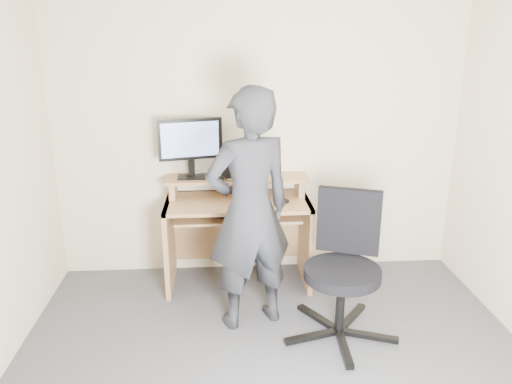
{
  "coord_description": "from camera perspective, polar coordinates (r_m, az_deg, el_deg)",
  "views": [
    {
      "loc": [
        -0.32,
        -2.47,
        2.09
      ],
      "look_at": [
        -0.07,
        1.05,
        0.95
      ],
      "focal_mm": 35.0,
      "sensor_mm": 36.0,
      "label": 1
    }
  ],
  "objects": [
    {
      "name": "back_wall",
      "position": [
        4.31,
        0.35,
        6.68
      ],
      "size": [
        3.5,
        0.02,
        2.5
      ],
      "primitive_type": "cube",
      "color": "beige",
      "rests_on": "ground"
    },
    {
      "name": "desk",
      "position": [
        4.29,
        -2.12,
        -3.19
      ],
      "size": [
        1.2,
        0.6,
        0.91
      ],
      "color": "tan",
      "rests_on": "ground"
    },
    {
      "name": "monitor",
      "position": [
        4.16,
        -7.5,
        5.58
      ],
      "size": [
        0.52,
        0.16,
        0.5
      ],
      "rotation": [
        0.0,
        0.0,
        0.24
      ],
      "color": "black",
      "rests_on": "desk"
    },
    {
      "name": "external_drive",
      "position": [
        4.23,
        -3.29,
        3.08
      ],
      "size": [
        0.11,
        0.15,
        0.2
      ],
      "primitive_type": "cube",
      "rotation": [
        0.0,
        0.0,
        0.31
      ],
      "color": "black",
      "rests_on": "desk"
    },
    {
      "name": "travel_mug",
      "position": [
        4.23,
        -1.24,
        3.08
      ],
      "size": [
        0.09,
        0.09,
        0.19
      ],
      "primitive_type": "cylinder",
      "rotation": [
        0.0,
        0.0,
        0.06
      ],
      "color": "silver",
      "rests_on": "desk"
    },
    {
      "name": "smartphone",
      "position": [
        4.2,
        0.49,
        1.68
      ],
      "size": [
        0.1,
        0.14,
        0.01
      ],
      "primitive_type": "cube",
      "rotation": [
        0.0,
        0.0,
        -0.29
      ],
      "color": "black",
      "rests_on": "desk"
    },
    {
      "name": "charger",
      "position": [
        4.14,
        -4.0,
        1.55
      ],
      "size": [
        0.05,
        0.05,
        0.03
      ],
      "primitive_type": "cube",
      "rotation": [
        0.0,
        0.0,
        0.28
      ],
      "color": "black",
      "rests_on": "desk"
    },
    {
      "name": "headphones",
      "position": [
        4.28,
        -6.15,
        1.9
      ],
      "size": [
        0.18,
        0.18,
        0.06
      ],
      "primitive_type": "torus",
      "rotation": [
        0.26,
        0.0,
        -0.21
      ],
      "color": "silver",
      "rests_on": "desk"
    },
    {
      "name": "keyboard",
      "position": [
        4.09,
        -1.84,
        -2.49
      ],
      "size": [
        0.49,
        0.27,
        0.03
      ],
      "primitive_type": "cube",
      "rotation": [
        0.0,
        0.0,
        -0.21
      ],
      "color": "black",
      "rests_on": "desk"
    },
    {
      "name": "mouse",
      "position": [
        4.07,
        3.2,
        -1.05
      ],
      "size": [
        0.11,
        0.08,
        0.04
      ],
      "primitive_type": "ellipsoid",
      "rotation": [
        0.0,
        0.0,
        -0.16
      ],
      "color": "black",
      "rests_on": "desk"
    },
    {
      "name": "office_chair",
      "position": [
        3.58,
        10.04,
        -7.81
      ],
      "size": [
        0.81,
        0.78,
        1.01
      ],
      "rotation": [
        0.0,
        0.0,
        -0.36
      ],
      "color": "black",
      "rests_on": "ground"
    },
    {
      "name": "person",
      "position": [
        3.51,
        -0.76,
        -2.22
      ],
      "size": [
        0.75,
        0.62,
        1.76
      ],
      "primitive_type": "imported",
      "rotation": [
        0.0,
        0.0,
        3.5
      ],
      "color": "black",
      "rests_on": "ground"
    }
  ]
}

